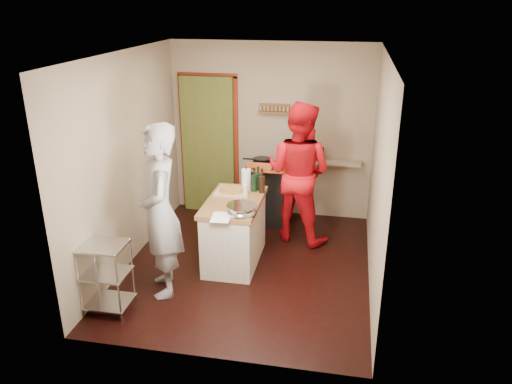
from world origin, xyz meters
TOP-DOWN VIEW (x-y plane):
  - floor at (0.00, 0.00)m, footprint 3.50×3.50m
  - back_wall at (-0.64, 1.78)m, footprint 3.00×0.44m
  - left_wall at (-1.50, 0.00)m, footprint 0.04×3.50m
  - right_wall at (1.50, 0.00)m, footprint 0.04×3.50m
  - ceiling at (0.00, 0.00)m, footprint 3.00×3.50m
  - stove at (0.05, 1.42)m, footprint 0.60×0.63m
  - wire_shelving at (-1.28, -1.20)m, footprint 0.48×0.40m
  - island at (-0.18, 0.10)m, footprint 0.69×1.25m
  - person_stripe at (-0.83, -0.71)m, footprint 0.72×0.85m
  - person_red at (0.51, 0.93)m, footprint 1.13×1.00m

SIDE VIEW (x-z plane):
  - floor at x=0.00m, z-range 0.00..0.00m
  - wire_shelving at x=-1.28m, z-range 0.04..0.84m
  - stove at x=0.05m, z-range -0.05..0.95m
  - island at x=-0.18m, z-range -0.13..1.03m
  - person_red at x=0.51m, z-range 0.00..1.93m
  - person_stripe at x=-0.83m, z-range 0.00..1.97m
  - back_wall at x=-0.64m, z-range -0.17..2.43m
  - left_wall at x=-1.50m, z-range 0.00..2.60m
  - right_wall at x=1.50m, z-range 0.00..2.60m
  - ceiling at x=0.00m, z-range 2.60..2.62m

